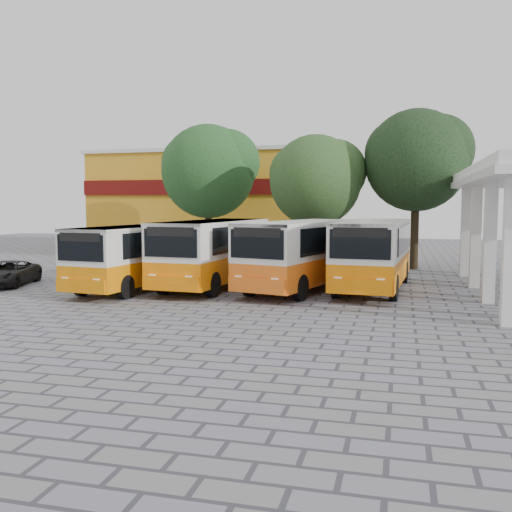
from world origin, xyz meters
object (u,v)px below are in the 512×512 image
(bus_centre_right, at_px, (302,250))
(bus_centre_left, at_px, (213,249))
(bus_far_left, at_px, (137,253))
(parked_car, at_px, (8,273))
(bus_far_right, at_px, (374,250))

(bus_centre_right, bearing_deg, bus_centre_left, -163.44)
(bus_far_left, height_order, bus_centre_right, bus_centre_right)
(bus_far_left, relative_size, bus_centre_right, 0.91)
(parked_car, bearing_deg, bus_centre_right, -5.39)
(bus_centre_left, bearing_deg, bus_centre_right, 6.67)
(bus_centre_left, relative_size, bus_far_right, 1.00)
(bus_far_left, height_order, bus_centre_left, bus_centre_left)
(bus_centre_right, distance_m, parked_car, 13.97)
(bus_far_left, height_order, bus_far_right, bus_far_right)
(bus_centre_left, height_order, bus_far_right, bus_far_right)
(bus_centre_left, bearing_deg, bus_far_left, -150.20)
(bus_centre_left, distance_m, bus_far_right, 7.31)
(bus_far_right, bearing_deg, bus_centre_right, -161.55)
(bus_far_right, bearing_deg, bus_centre_left, -168.28)
(bus_centre_left, xyz_separation_m, parked_car, (-9.62, -1.91, -1.21))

